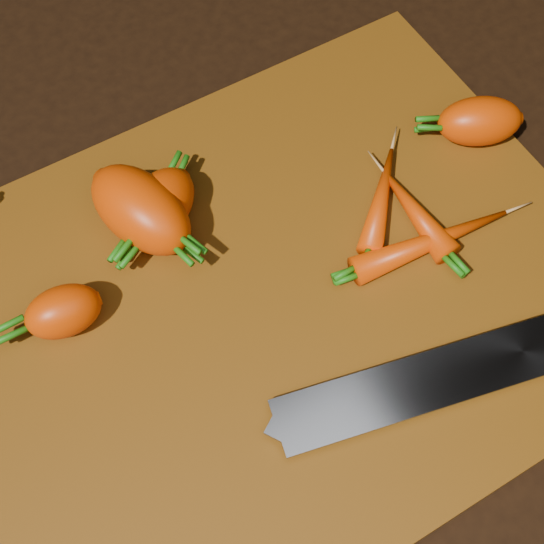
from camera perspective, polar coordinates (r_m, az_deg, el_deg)
ground at (r=0.59m, az=0.49°, el=-2.35°), size 2.00×2.00×0.01m
cutting_board at (r=0.58m, az=0.50°, el=-1.87°), size 0.50×0.40×0.01m
carrot_1 at (r=0.57m, az=-15.45°, el=-2.88°), size 0.06×0.04×0.04m
carrot_2 at (r=0.59m, az=-9.86°, el=4.66°), size 0.08×0.11×0.05m
carrot_3 at (r=0.59m, az=-8.56°, el=4.86°), size 0.09×0.08×0.05m
carrot_4 at (r=0.60m, az=-8.79°, el=5.31°), size 0.07×0.06×0.04m
carrot_5 at (r=0.66m, az=15.37°, el=10.89°), size 0.08×0.07×0.04m
carrot_6 at (r=0.61m, az=8.21°, el=5.49°), size 0.09×0.09×0.02m
carrot_7 at (r=0.60m, az=11.91°, el=2.26°), size 0.13×0.04×0.02m
carrot_8 at (r=0.61m, az=10.75°, el=4.43°), size 0.02×0.09×0.02m
knife at (r=0.56m, az=14.28°, el=-7.17°), size 0.38×0.12×0.02m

